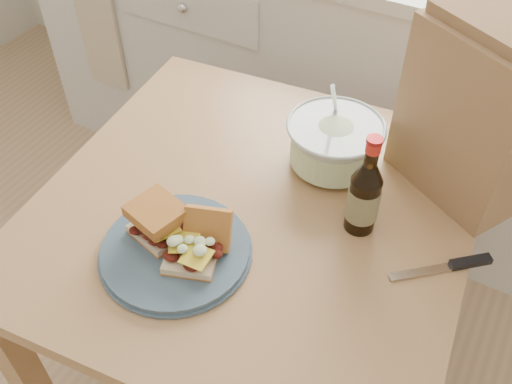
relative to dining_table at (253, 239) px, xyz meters
The scene contains 9 objects.
cabinet_run 1.00m from the dining_table, 97.74° to the left, with size 2.50×0.64×0.94m.
dining_table is the anchor object (origin of this frame).
plate 0.23m from the dining_table, 110.56° to the right, with size 0.29×0.29×0.02m, color #43596D.
sandwich_left 0.27m from the dining_table, 124.95° to the right, with size 0.12×0.11×0.07m.
sandwich_right 0.24m from the dining_table, 97.46° to the right, with size 0.12×0.16×0.08m.
coleslaw_bowl 0.28m from the dining_table, 65.63° to the left, with size 0.22×0.22×0.22m.
beer_bottle 0.30m from the dining_table, 14.71° to the left, with size 0.07×0.07×0.23m.
knife 0.45m from the dining_table, ahead, with size 0.17×0.15×0.01m.
paper_bag 0.55m from the dining_table, 38.86° to the left, with size 0.28×0.19×0.37m, color #936947.
Camera 1 is at (0.54, -0.01, 1.64)m, focal length 40.00 mm.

